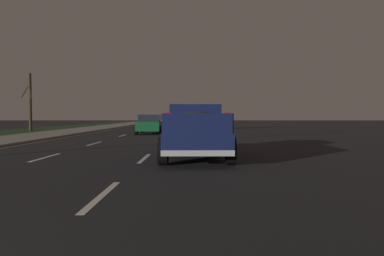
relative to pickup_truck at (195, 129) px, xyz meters
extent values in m
plane|color=black|center=(16.52, 3.50, -0.98)|extent=(144.00, 144.00, 0.00)
cube|color=gray|center=(16.52, 10.95, -0.92)|extent=(108.00, 4.00, 0.12)
cube|color=#1E3819|center=(16.52, 15.95, -0.98)|extent=(108.00, 6.00, 0.01)
cube|color=silver|center=(-5.66, 1.75, -0.98)|extent=(2.40, 0.14, 0.01)
cube|color=silver|center=(-0.34, 1.75, -0.98)|extent=(2.40, 0.14, 0.01)
cube|color=silver|center=(5.53, 1.75, -0.98)|extent=(2.40, 0.14, 0.01)
cube|color=silver|center=(11.28, 1.75, -0.98)|extent=(2.40, 0.14, 0.01)
cube|color=silver|center=(17.19, 1.75, -0.98)|extent=(2.40, 0.14, 0.01)
cube|color=silver|center=(22.41, 1.75, -0.98)|extent=(2.40, 0.14, 0.01)
cube|color=silver|center=(28.60, 1.75, -0.98)|extent=(2.40, 0.14, 0.01)
cube|color=silver|center=(34.47, 1.75, -0.98)|extent=(2.40, 0.14, 0.01)
cube|color=silver|center=(40.89, 1.75, -0.98)|extent=(2.40, 0.14, 0.01)
cube|color=silver|center=(46.13, 1.75, -0.98)|extent=(2.40, 0.14, 0.01)
cube|color=silver|center=(52.48, 1.75, -0.98)|extent=(2.40, 0.14, 0.01)
cube|color=silver|center=(58.07, 1.75, -0.98)|extent=(2.40, 0.14, 0.01)
cube|color=silver|center=(64.73, 1.75, -0.98)|extent=(2.40, 0.14, 0.01)
cube|color=silver|center=(-0.10, 5.25, -0.98)|extent=(2.40, 0.14, 0.01)
cube|color=silver|center=(5.67, 5.25, -0.98)|extent=(2.40, 0.14, 0.01)
cube|color=silver|center=(12.63, 5.25, -0.98)|extent=(2.40, 0.14, 0.01)
cube|color=silver|center=(18.47, 5.25, -0.98)|extent=(2.40, 0.14, 0.01)
cube|color=silver|center=(23.87, 5.25, -0.98)|extent=(2.40, 0.14, 0.01)
cube|color=silver|center=(30.86, 5.25, -0.98)|extent=(2.40, 0.14, 0.01)
cube|color=silver|center=(36.17, 5.25, -0.98)|extent=(2.40, 0.14, 0.01)
cube|color=silver|center=(43.02, 5.25, -0.98)|extent=(2.40, 0.14, 0.01)
cube|color=silver|center=(49.07, 5.25, -0.98)|extent=(2.40, 0.14, 0.01)
cube|color=silver|center=(55.36, 5.25, -0.98)|extent=(2.40, 0.14, 0.01)
cube|color=silver|center=(61.46, 5.25, -0.98)|extent=(2.40, 0.14, 0.01)
cube|color=silver|center=(66.60, 5.25, -0.98)|extent=(2.40, 0.14, 0.01)
cube|color=silver|center=(16.52, 8.65, -0.98)|extent=(108.00, 0.14, 0.01)
cube|color=#141E4C|center=(-0.06, 0.00, -0.31)|extent=(5.43, 2.09, 0.60)
cube|color=#141E4C|center=(1.13, 0.02, 0.44)|extent=(2.19, 1.88, 0.90)
cube|color=#1E2833|center=(0.08, 0.00, 0.49)|extent=(0.06, 1.44, 0.50)
cube|color=#141E4C|center=(-1.15, 0.92, 0.27)|extent=(3.02, 0.13, 0.56)
cube|color=#141E4C|center=(-1.12, -0.96, 0.27)|extent=(3.02, 0.13, 0.56)
cube|color=#141E4C|center=(-2.72, -0.05, 0.27)|extent=(0.11, 1.88, 0.56)
cube|color=silver|center=(-2.72, -0.05, -0.53)|extent=(0.15, 2.00, 0.16)
cube|color=red|center=(-2.72, 0.75, 0.47)|extent=(0.06, 0.14, 0.20)
cube|color=red|center=(-2.69, -0.85, 0.47)|extent=(0.06, 0.14, 0.20)
ellipsoid|color=#232833|center=(-1.14, -0.02, 0.31)|extent=(2.62, 1.56, 0.64)
sphere|color=silver|center=(-0.64, 0.35, 0.17)|extent=(0.40, 0.40, 0.40)
sphere|color=beige|center=(-1.73, -0.33, 0.15)|extent=(0.34, 0.34, 0.34)
cylinder|color=black|center=(1.71, 1.03, -0.56)|extent=(0.84, 0.28, 0.84)
cylinder|color=black|center=(1.74, -0.97, -0.56)|extent=(0.84, 0.28, 0.84)
cylinder|color=black|center=(-1.86, 0.97, -0.56)|extent=(0.84, 0.28, 0.84)
cylinder|color=black|center=(-1.82, -1.03, -0.56)|extent=(0.84, 0.28, 0.84)
cube|color=#14592D|center=(15.25, 3.57, -0.35)|extent=(4.43, 1.87, 0.70)
cube|color=#1E2833|center=(15.00, 3.56, 0.28)|extent=(2.49, 1.62, 0.56)
cylinder|color=black|center=(16.73, 4.49, -0.64)|extent=(0.68, 0.22, 0.68)
cylinder|color=black|center=(16.76, 2.69, -0.64)|extent=(0.68, 0.22, 0.68)
cylinder|color=black|center=(13.74, 4.45, -0.64)|extent=(0.68, 0.22, 0.68)
cylinder|color=black|center=(13.77, 2.65, -0.64)|extent=(0.68, 0.22, 0.68)
cube|color=red|center=(13.10, 3.54, -0.30)|extent=(0.10, 1.51, 0.10)
cube|color=#B2B5BA|center=(29.09, 3.60, -0.35)|extent=(4.45, 1.93, 0.70)
cube|color=#1E2833|center=(28.84, 3.61, 0.28)|extent=(2.51, 1.65, 0.56)
cylinder|color=black|center=(30.61, 4.46, -0.64)|extent=(0.68, 0.22, 0.68)
cylinder|color=black|center=(30.56, 2.66, -0.64)|extent=(0.68, 0.22, 0.68)
cylinder|color=black|center=(27.62, 4.55, -0.64)|extent=(0.68, 0.22, 0.68)
cylinder|color=black|center=(27.57, 2.75, -0.64)|extent=(0.68, 0.22, 0.68)
cube|color=red|center=(26.94, 3.67, -0.30)|extent=(0.12, 1.51, 0.10)
cylinder|color=#423323|center=(19.77, 15.51, 1.75)|extent=(0.28, 0.28, 5.45)
cylinder|color=#423323|center=(19.61, 15.84, 2.85)|extent=(0.40, 0.77, 1.42)
cylinder|color=#423323|center=(19.26, 15.23, 2.67)|extent=(1.09, 0.68, 1.35)
cylinder|color=#423323|center=(20.08, 15.73, 3.75)|extent=(0.69, 0.56, 1.23)
camera|label=1|loc=(-11.72, 0.07, 0.49)|focal=31.25mm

